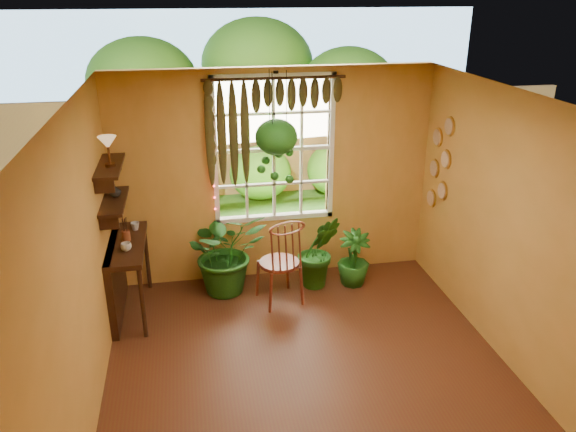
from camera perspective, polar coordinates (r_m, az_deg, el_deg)
name	(u,v)px	position (r m, az deg, el deg)	size (l,w,h in m)	color
floor	(313,379)	(5.74, 2.51, -16.22)	(4.50, 4.50, 0.00)	#4F2A16
ceiling	(318,104)	(4.57, 3.09, 11.29)	(4.50, 4.50, 0.00)	silver
wall_back	(274,177)	(7.05, -1.40, 3.97)	(4.00, 4.00, 0.00)	gold
wall_left	(80,275)	(4.98, -20.35, -5.69)	(4.50, 4.50, 0.00)	gold
wall_right	(520,239)	(5.77, 22.51, -2.13)	(4.50, 4.50, 0.00)	gold
window	(274,149)	(6.98, -1.47, 6.78)	(1.52, 0.10, 1.86)	white
valance_vine	(268,105)	(6.72, -2.07, 11.21)	(1.70, 0.12, 1.10)	#351D0E
string_lights	(212,151)	(6.80, -7.72, 6.60)	(0.03, 0.03, 1.54)	#FF2633
wall_plates	(439,164)	(7.15, 15.13, 5.13)	(0.04, 0.32, 1.10)	beige
counter_ledge	(120,271)	(6.74, -16.72, -5.34)	(0.40, 1.20, 0.90)	#351D0E
shelf_lower	(114,201)	(6.39, -17.25, 1.43)	(0.25, 0.90, 0.04)	#351D0E
shelf_upper	(110,166)	(6.27, -17.66, 4.85)	(0.25, 0.90, 0.04)	#351D0E
backyard	(249,108)	(11.54, -3.97, 10.86)	(14.00, 10.00, 12.00)	#295317
windsor_chair	(281,274)	(6.76, -0.76, -5.91)	(0.59, 0.61, 1.29)	brown
potted_plant_left	(226,251)	(6.97, -6.29, -3.58)	(0.98, 0.85, 1.09)	#144312
potted_plant_mid	(319,251)	(7.07, 3.15, -3.59)	(0.53, 0.43, 0.97)	#144312
potted_plant_right	(354,258)	(7.20, 6.68, -4.28)	(0.41, 0.41, 0.73)	#144312
hanging_basket	(276,140)	(6.62, -1.19, 7.74)	(0.50, 0.50, 1.32)	black
cup_a	(126,247)	(6.36, -16.12, -3.02)	(0.11, 0.11, 0.09)	silver
cup_b	(135,226)	(6.86, -15.27, -1.01)	(0.10, 0.10, 0.09)	beige
brush_jar	(125,229)	(6.57, -16.19, -1.30)	(0.09, 0.09, 0.35)	brown
shelf_vase	(115,190)	(6.47, -17.20, 2.51)	(0.13, 0.13, 0.14)	#B2AD99
tiffany_lamp	(108,144)	(6.14, -17.85, 6.95)	(0.19, 0.19, 0.32)	#542E18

